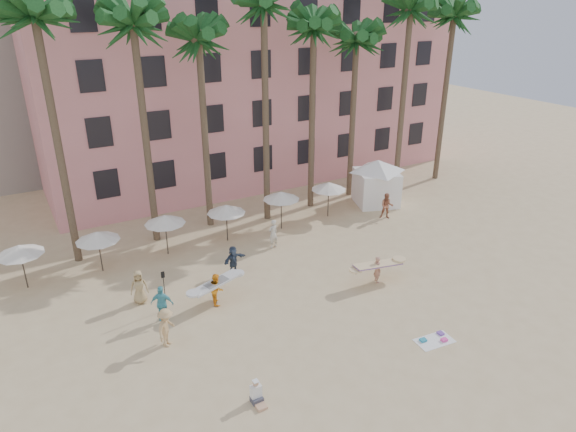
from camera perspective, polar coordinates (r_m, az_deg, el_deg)
The scene contains 11 objects.
ground at distance 25.17m, azimuth 7.21°, elevation -13.12°, with size 120.00×120.00×0.00m, color #D1B789.
pink_hotel at distance 46.79m, azimuth -4.72°, elevation 14.80°, with size 35.00×14.00×16.00m, color pink.
palm_row at distance 33.64m, azimuth -7.11°, elevation 19.91°, with size 44.40×5.40×16.30m.
umbrella_row at distance 32.52m, azimuth -10.14°, elevation 0.24°, with size 22.50×2.70×2.73m.
cabana at distance 39.76m, azimuth 9.84°, elevation 4.18°, with size 5.74×5.74×3.50m.
beach_towel at distance 25.67m, azimuth 16.01°, elevation -13.07°, with size 1.89×1.17×0.14m.
carrier_yellow at distance 29.19m, azimuth 9.93°, elevation -5.65°, with size 2.96×0.96×1.57m.
carrier_white at distance 27.12m, azimuth -7.95°, elevation -7.89°, with size 2.93×1.47×1.73m.
beachgoers at distance 28.82m, azimuth -5.66°, elevation -5.74°, with size 19.54×7.76×1.93m.
paddle at distance 26.82m, azimuth -13.61°, elevation -7.54°, with size 0.18×0.04×2.23m.
seated_man at distance 21.49m, azimuth -3.47°, elevation -19.26°, with size 0.45×0.78×1.02m.
Camera 1 is at (-12.61, -15.91, 14.88)m, focal length 32.00 mm.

